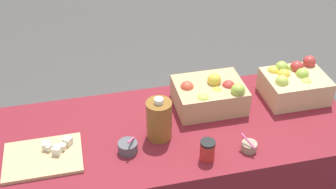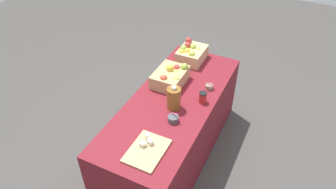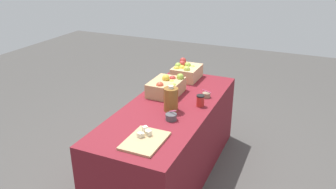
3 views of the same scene
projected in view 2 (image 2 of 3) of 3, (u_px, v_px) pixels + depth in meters
ground_plane at (172, 152)px, 3.45m from camera, size 10.00×10.00×0.00m
table at (173, 128)px, 3.21m from camera, size 1.90×0.76×0.74m
apple_crate_left at (191, 53)px, 3.48m from camera, size 0.34×0.27×0.20m
apple_crate_middle at (171, 77)px, 3.14m from camera, size 0.37×0.29×0.19m
cutting_board_front at (147, 150)px, 2.49m from camera, size 0.37×0.27×0.06m
sample_bowl_near at (173, 119)px, 2.74m from camera, size 0.10×0.10×0.10m
sample_bowl_mid at (209, 87)px, 3.11m from camera, size 0.08×0.09×0.09m
cider_jug at (174, 98)px, 2.84m from camera, size 0.13×0.13×0.23m
coffee_cup at (203, 97)px, 2.93m from camera, size 0.07×0.07×0.11m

